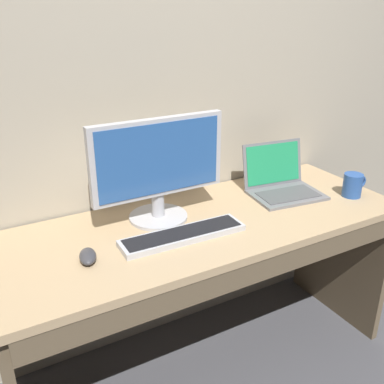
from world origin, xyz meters
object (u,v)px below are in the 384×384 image
computer_mouse (88,256)px  coffee_mug (353,185)px  laptop_space_gray (282,184)px  external_monitor (158,166)px  wired_keyboard (183,235)px

computer_mouse → coffee_mug: bearing=12.2°
laptop_space_gray → computer_mouse: bearing=-172.0°
computer_mouse → coffee_mug: 1.23m
external_monitor → coffee_mug: size_ratio=4.33×
wired_keyboard → external_monitor: bearing=92.7°
external_monitor → computer_mouse: size_ratio=5.17×
laptop_space_gray → wired_keyboard: bearing=-165.7°
laptop_space_gray → external_monitor: external_monitor is taller
computer_mouse → coffee_mug: coffee_mug is taller
laptop_space_gray → wired_keyboard: (-0.61, -0.16, -0.03)m
laptop_space_gray → coffee_mug: laptop_space_gray is taller
wired_keyboard → computer_mouse: size_ratio=4.60×
external_monitor → computer_mouse: external_monitor is taller
laptop_space_gray → computer_mouse: size_ratio=3.25×
coffee_mug → laptop_space_gray: bearing=144.2°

